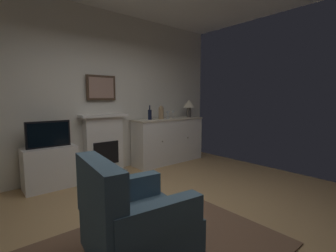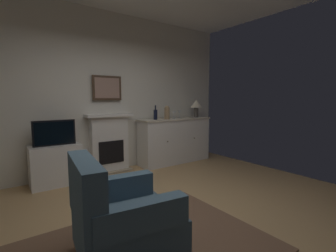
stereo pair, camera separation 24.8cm
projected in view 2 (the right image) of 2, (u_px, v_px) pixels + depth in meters
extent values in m
cube|color=tan|center=(174.00, 221.00, 2.79)|extent=(5.56, 4.56, 0.10)
cube|color=silver|center=(102.00, 93.00, 4.43)|extent=(5.56, 0.06, 2.98)
cube|color=white|center=(109.00, 144.00, 4.48)|extent=(0.70, 0.18, 1.05)
cube|color=tan|center=(112.00, 172.00, 4.46)|extent=(0.77, 0.20, 0.03)
cube|color=black|center=(112.00, 152.00, 4.42)|extent=(0.48, 0.02, 0.42)
cube|color=white|center=(109.00, 115.00, 4.40)|extent=(0.87, 0.27, 0.05)
cube|color=#473323|center=(107.00, 88.00, 4.40)|extent=(0.55, 0.03, 0.45)
cube|color=#9E7A6B|center=(107.00, 88.00, 4.38)|extent=(0.47, 0.01, 0.37)
cube|color=white|center=(175.00, 141.00, 5.16)|extent=(1.62, 0.45, 0.93)
cube|color=beige|center=(175.00, 119.00, 5.10)|extent=(1.65, 0.48, 0.03)
sphere|color=brown|center=(168.00, 141.00, 4.75)|extent=(0.02, 0.02, 0.02)
sphere|color=brown|center=(194.00, 138.00, 5.17)|extent=(0.02, 0.02, 0.02)
cylinder|color=#4C4742|center=(196.00, 112.00, 5.45)|extent=(0.10, 0.10, 0.22)
cone|color=#EFE5C6|center=(196.00, 104.00, 5.42)|extent=(0.26, 0.26, 0.18)
cylinder|color=black|center=(155.00, 115.00, 4.82)|extent=(0.08, 0.08, 0.20)
cylinder|color=black|center=(155.00, 107.00, 4.80)|extent=(0.03, 0.03, 0.09)
cylinder|color=silver|center=(173.00, 119.00, 5.01)|extent=(0.06, 0.06, 0.00)
cylinder|color=silver|center=(173.00, 116.00, 5.00)|extent=(0.01, 0.01, 0.09)
cone|color=silver|center=(173.00, 113.00, 4.99)|extent=(0.07, 0.07, 0.07)
cylinder|color=silver|center=(175.00, 118.00, 5.15)|extent=(0.06, 0.06, 0.00)
cylinder|color=silver|center=(175.00, 116.00, 5.14)|extent=(0.01, 0.01, 0.09)
cone|color=silver|center=(175.00, 112.00, 5.13)|extent=(0.07, 0.07, 0.07)
cylinder|color=silver|center=(179.00, 118.00, 5.19)|extent=(0.06, 0.06, 0.00)
cylinder|color=silver|center=(179.00, 116.00, 5.19)|extent=(0.01, 0.01, 0.09)
cone|color=silver|center=(180.00, 112.00, 5.18)|extent=(0.07, 0.07, 0.07)
cylinder|color=#9E7F5B|center=(167.00, 113.00, 4.91)|extent=(0.11, 0.11, 0.24)
sphere|color=#9E7F5B|center=(167.00, 108.00, 4.89)|extent=(0.08, 0.08, 0.08)
cube|color=white|center=(56.00, 165.00, 3.80)|extent=(0.75, 0.42, 0.65)
cube|color=black|center=(54.00, 133.00, 3.73)|extent=(0.62, 0.06, 0.40)
cube|color=black|center=(55.00, 133.00, 3.70)|extent=(0.57, 0.01, 0.35)
cube|color=#3F596B|center=(128.00, 230.00, 2.02)|extent=(0.88, 0.85, 0.32)
cube|color=#3F596B|center=(86.00, 192.00, 1.82)|extent=(0.25, 0.77, 0.50)
cube|color=#3F596B|center=(142.00, 217.00, 1.71)|extent=(0.73, 0.22, 0.22)
cube|color=#3F596B|center=(116.00, 188.00, 2.27)|extent=(0.73, 0.22, 0.22)
cylinder|color=#473323|center=(149.00, 226.00, 2.49)|extent=(0.05, 0.05, 0.10)
cylinder|color=#473323|center=(81.00, 245.00, 2.16)|extent=(0.05, 0.05, 0.10)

